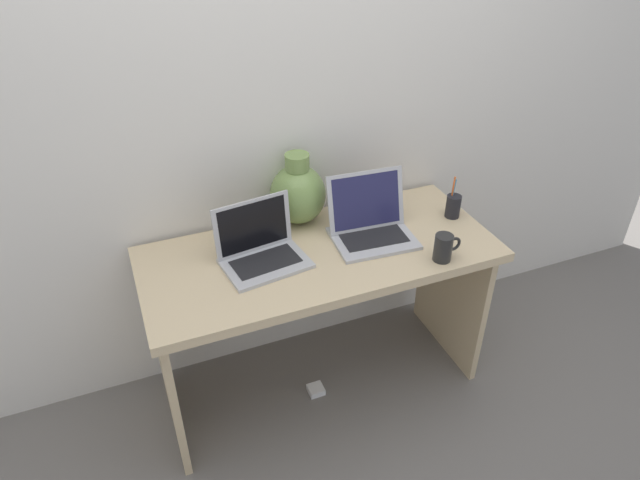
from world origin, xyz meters
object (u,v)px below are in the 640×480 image
object	(u,v)px
laptop_left	(260,246)
pen_cup	(453,206)
laptop_right	(370,221)
power_brick	(316,390)
coffee_mug	(444,247)
green_vase	(298,193)

from	to	relation	value
laptop_left	pen_cup	xyz separation A→B (m)	(0.86, -0.01, -0.01)
laptop_right	power_brick	distance (m)	0.85
coffee_mug	power_brick	bearing A→B (deg)	159.09
laptop_right	laptop_left	bearing A→B (deg)	179.55
laptop_left	coffee_mug	bearing A→B (deg)	-22.33
laptop_left	power_brick	xyz separation A→B (m)	(0.19, -0.09, -0.79)
laptop_left	laptop_right	distance (m)	0.47
laptop_right	pen_cup	world-z (taller)	laptop_right
laptop_right	green_vase	world-z (taller)	green_vase
power_brick	coffee_mug	bearing A→B (deg)	-20.91
laptop_right	coffee_mug	bearing A→B (deg)	-54.85
laptop_right	green_vase	bearing A→B (deg)	137.13
pen_cup	laptop_left	bearing A→B (deg)	179.42
laptop_left	power_brick	bearing A→B (deg)	-25.62
laptop_right	pen_cup	size ratio (longest dim) A/B	1.84
laptop_left	coffee_mug	distance (m)	0.70
laptop_right	power_brick	bearing A→B (deg)	-162.20
laptop_right	coffee_mug	distance (m)	0.32
laptop_right	pen_cup	xyz separation A→B (m)	(0.40, -0.01, -0.01)
green_vase	laptop_left	bearing A→B (deg)	-138.04
laptop_right	power_brick	size ratio (longest dim) A/B	4.89
pen_cup	power_brick	size ratio (longest dim) A/B	2.65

